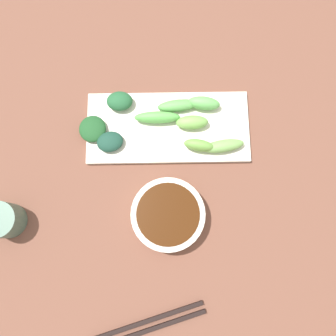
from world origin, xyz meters
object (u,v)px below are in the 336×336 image
(serving_plate, at_px, (168,128))
(tea_cup, at_px, (4,220))
(chopsticks, at_px, (149,325))
(sauce_bowl, at_px, (168,215))

(serving_plate, relative_size, tea_cup, 4.91)
(chopsticks, xyz_separation_m, tea_cup, (0.21, 0.29, 0.03))
(sauce_bowl, height_order, chopsticks, sauce_bowl)
(serving_plate, height_order, chopsticks, serving_plate)
(serving_plate, height_order, tea_cup, tea_cup)
(tea_cup, bearing_deg, chopsticks, -125.57)
(serving_plate, bearing_deg, tea_cup, 120.72)
(sauce_bowl, bearing_deg, serving_plate, -0.84)
(sauce_bowl, relative_size, tea_cup, 2.07)
(serving_plate, xyz_separation_m, chopsticks, (-0.41, 0.04, -0.00))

